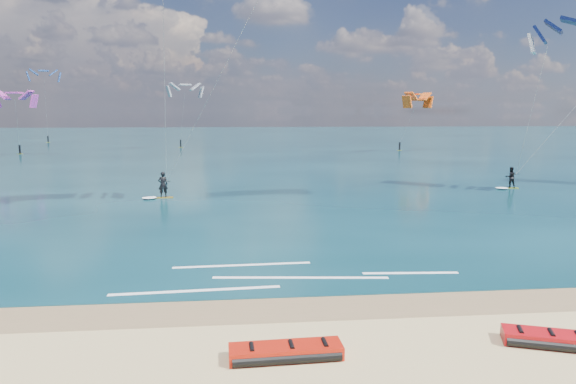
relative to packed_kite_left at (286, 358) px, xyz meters
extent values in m
plane|color=tan|center=(0.18, 40.57, 0.00)|extent=(320.00, 320.00, 0.00)
cube|color=brown|center=(0.18, 3.57, 0.00)|extent=(320.00, 2.40, 0.01)
cube|color=#092932|center=(0.18, 104.57, 0.02)|extent=(320.00, 200.00, 0.04)
cube|color=gold|center=(-7.12, 27.06, 0.07)|extent=(1.55, 0.63, 0.07)
imported|color=black|center=(-7.12, 27.06, 1.10)|extent=(0.82, 0.63, 2.00)
cylinder|color=black|center=(-6.79, 26.73, 1.39)|extent=(0.61, 0.11, 0.04)
cube|color=#ADCD1E|center=(22.54, 29.30, 0.07)|extent=(1.47, 0.54, 0.06)
imported|color=black|center=(22.54, 29.30, 1.01)|extent=(0.96, 0.79, 1.83)
cylinder|color=black|center=(22.86, 28.98, 1.33)|extent=(0.58, 0.08, 0.04)
cube|color=white|center=(1.22, 6.71, 0.04)|extent=(7.17, 0.96, 0.01)
cube|color=white|center=(-2.91, 5.57, 0.04)|extent=(6.43, 0.59, 0.01)
cube|color=white|center=(5.89, 6.87, 0.04)|extent=(4.04, 0.53, 0.01)
cube|color=white|center=(-1.13, 8.67, 0.04)|extent=(6.06, 0.46, 0.01)
camera|label=1|loc=(-1.22, -13.25, 6.77)|focal=32.00mm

